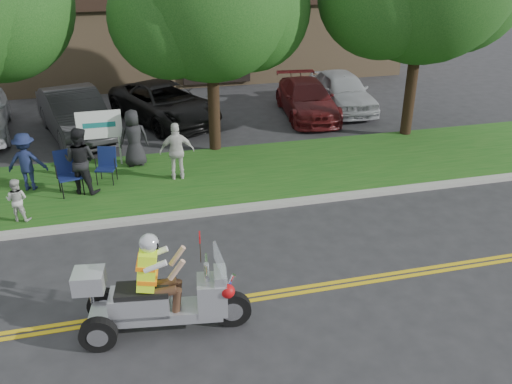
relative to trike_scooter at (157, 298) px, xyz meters
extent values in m
plane|color=#28282B|center=(1.99, 0.98, -0.67)|extent=(120.00, 120.00, 0.00)
cube|color=gold|center=(1.99, 0.40, -0.66)|extent=(60.00, 0.10, 0.01)
cube|color=gold|center=(1.99, 0.56, -0.66)|extent=(60.00, 0.10, 0.01)
cube|color=#A8A89E|center=(1.99, 4.03, -0.61)|extent=(60.00, 0.25, 0.12)
cube|color=#175015|center=(1.99, 6.18, -0.61)|extent=(60.00, 4.00, 0.10)
cube|color=#9E7F5B|center=(3.99, 19.98, 1.33)|extent=(18.00, 8.00, 4.00)
cube|color=black|center=(3.99, 15.93, 3.03)|extent=(18.00, 0.30, 0.60)
cylinder|color=#332114|center=(2.49, 8.18, 1.43)|extent=(0.36, 0.36, 4.20)
sphere|color=#144112|center=(3.69, 8.48, 3.53)|extent=(3.60, 3.60, 3.60)
sphere|color=#144112|center=(1.29, 7.98, 3.46)|extent=(3.36, 3.36, 3.36)
cylinder|color=#332114|center=(8.99, 7.98, 1.71)|extent=(0.36, 0.36, 4.76)
cylinder|color=silver|center=(-1.41, 7.58, -0.12)|extent=(0.06, 0.06, 1.10)
cylinder|color=silver|center=(-0.41, 7.58, -0.12)|extent=(0.06, 0.06, 1.10)
cube|color=white|center=(-0.91, 7.58, 0.68)|extent=(1.25, 0.06, 0.80)
cylinder|color=black|center=(1.26, -0.18, -0.34)|extent=(0.68, 0.25, 0.67)
cylinder|color=black|center=(-1.00, -0.26, -0.36)|extent=(0.64, 0.25, 0.62)
cylinder|color=black|center=(-0.88, 0.53, -0.36)|extent=(0.64, 0.25, 0.62)
cube|color=#B8B9C2|center=(0.05, 0.00, -0.29)|extent=(2.16, 0.80, 0.20)
cube|color=#B8B9C2|center=(-0.28, 0.04, -0.06)|extent=(1.06, 0.65, 0.39)
cube|color=black|center=(-0.23, 0.03, 0.17)|extent=(0.95, 0.59, 0.11)
cube|color=#B8B9C2|center=(0.93, -0.13, 0.00)|extent=(0.57, 0.60, 0.61)
cube|color=silver|center=(1.08, -0.15, 0.64)|extent=(0.28, 0.54, 0.54)
cube|color=#B8B9C2|center=(-1.05, 0.15, 0.44)|extent=(0.56, 0.53, 0.33)
sphere|color=#B20C0F|center=(1.16, -0.32, 0.20)|extent=(0.24, 0.24, 0.24)
cube|color=#B4E618|center=(-0.10, 0.02, 0.62)|extent=(0.44, 0.49, 0.72)
sphere|color=silver|center=(-0.04, 0.01, 1.09)|extent=(0.32, 0.32, 0.32)
cylinder|color=black|center=(-1.91, 5.57, -0.33)|extent=(0.03, 0.03, 0.47)
cylinder|color=black|center=(-1.41, 5.68, -0.33)|extent=(0.03, 0.03, 0.47)
cylinder|color=black|center=(-2.02, 6.02, -0.33)|extent=(0.03, 0.03, 0.47)
cylinder|color=black|center=(-1.52, 6.14, -0.33)|extent=(0.03, 0.03, 0.47)
cube|color=#111B4F|center=(-1.72, 5.85, -0.08)|extent=(0.70, 0.66, 0.04)
cube|color=#111B4F|center=(-1.78, 6.11, 0.24)|extent=(0.61, 0.31, 0.64)
cylinder|color=black|center=(-1.09, 6.21, -0.37)|extent=(0.03, 0.03, 0.40)
cylinder|color=black|center=(-0.67, 6.09, -0.37)|extent=(0.03, 0.03, 0.40)
cylinder|color=black|center=(-0.98, 6.59, -0.37)|extent=(0.03, 0.03, 0.40)
cylinder|color=black|center=(-0.56, 6.47, -0.37)|extent=(0.03, 0.03, 0.40)
cube|color=#111D50|center=(-0.83, 6.34, -0.16)|extent=(0.60, 0.57, 0.04)
cube|color=#111D50|center=(-0.77, 6.55, 0.11)|extent=(0.52, 0.28, 0.54)
imported|color=black|center=(-1.41, 5.89, 0.31)|extent=(1.05, 0.96, 1.76)
imported|color=silver|center=(1.09, 6.14, 0.23)|extent=(0.96, 0.44, 1.60)
imported|color=#192247|center=(-2.79, 6.42, 0.21)|extent=(1.08, 0.72, 1.55)
imported|color=black|center=(0.00, 7.40, 0.26)|extent=(0.84, 0.57, 1.66)
imported|color=beige|center=(-2.83, 4.66, -0.04)|extent=(0.61, 0.53, 1.05)
imported|color=#2B2B2E|center=(-1.77, 10.67, 0.12)|extent=(2.91, 5.05, 1.57)
imported|color=black|center=(1.26, 11.54, 0.03)|extent=(4.19, 5.53, 1.40)
imported|color=#571415|center=(6.49, 10.97, -0.03)|extent=(2.21, 4.56, 1.28)
imported|color=#AEB1B6|center=(8.06, 11.44, 0.06)|extent=(1.86, 4.34, 1.46)
camera|label=1|loc=(-0.21, -7.64, 5.58)|focal=38.00mm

